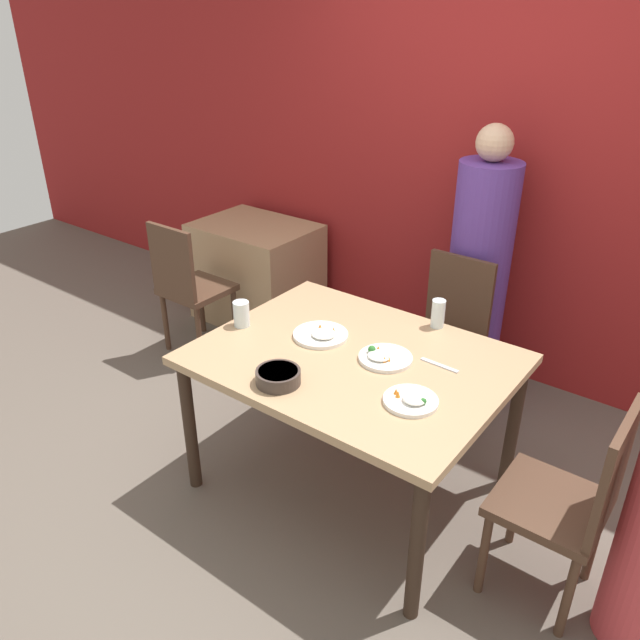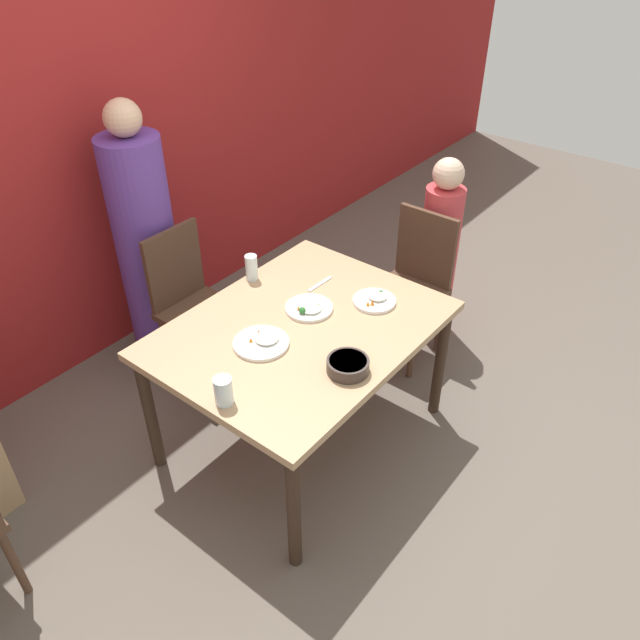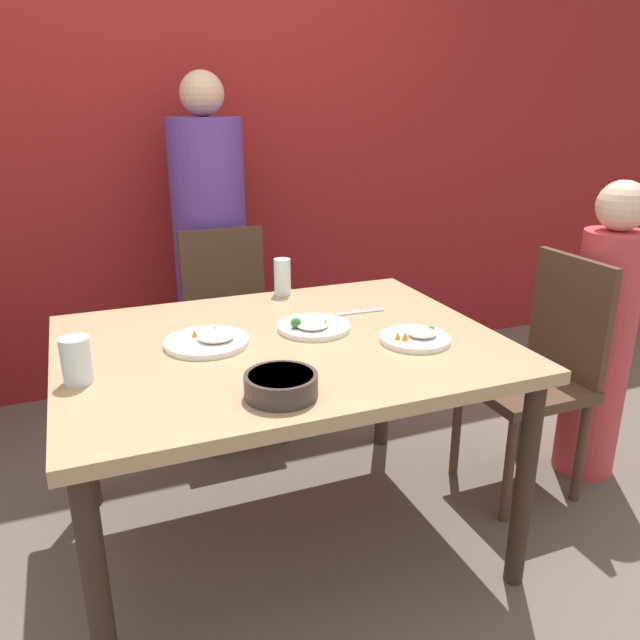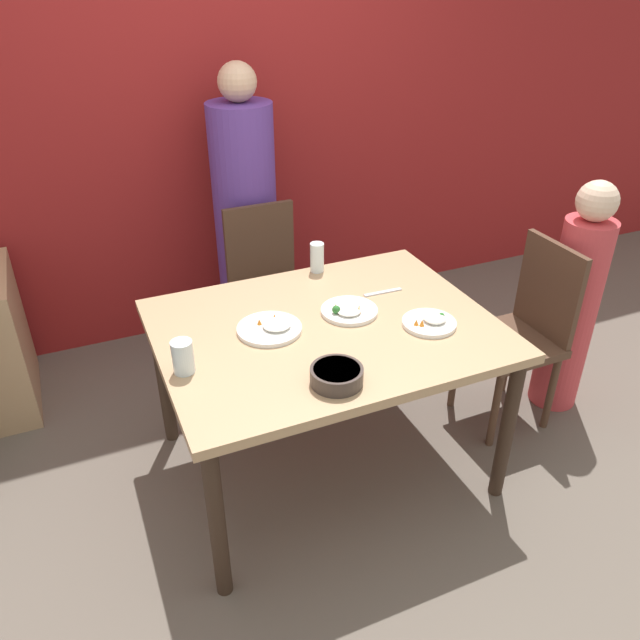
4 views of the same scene
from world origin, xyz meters
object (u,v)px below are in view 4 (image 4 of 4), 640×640
at_px(chair_child_spot, 523,329).
at_px(glass_water_tall, 183,357).
at_px(chair_adult_spot, 268,287).
at_px(plate_rice_adult, 271,328).
at_px(person_adult, 246,224).
at_px(bowl_curry, 337,375).
at_px(person_child, 573,306).

distance_m(chair_child_spot, glass_water_tall, 1.64).
height_order(chair_adult_spot, plate_rice_adult, chair_adult_spot).
xyz_separation_m(chair_child_spot, person_adult, (-0.97, 1.24, 0.23)).
height_order(bowl_curry, plate_rice_adult, bowl_curry).
bearing_deg(plate_rice_adult, person_child, -3.16).
distance_m(chair_adult_spot, plate_rice_adult, 0.89).
relative_size(bowl_curry, glass_water_tall, 1.49).
relative_size(person_adult, glass_water_tall, 12.64).
distance_m(person_child, bowl_curry, 1.48).
xyz_separation_m(person_adult, glass_water_tall, (-0.64, -1.29, 0.08)).
distance_m(chair_child_spot, bowl_curry, 1.22).
xyz_separation_m(bowl_curry, plate_rice_adult, (-0.09, 0.42, -0.02)).
bearing_deg(person_child, glass_water_tall, -178.35).
relative_size(person_adult, plate_rice_adult, 6.12).
relative_size(person_adult, person_child, 1.34).
height_order(bowl_curry, glass_water_tall, glass_water_tall).
relative_size(chair_child_spot, glass_water_tall, 7.33).
bearing_deg(plate_rice_adult, chair_adult_spot, 71.90).
relative_size(chair_child_spot, person_child, 0.77).
height_order(person_adult, bowl_curry, person_adult).
bearing_deg(bowl_curry, plate_rice_adult, 102.72).
xyz_separation_m(person_child, glass_water_tall, (-1.90, -0.05, 0.25)).
bearing_deg(chair_adult_spot, person_child, -35.57).
xyz_separation_m(person_child, plate_rice_adult, (-1.52, 0.08, 0.20)).
bearing_deg(bowl_curry, person_adult, 83.80).
distance_m(bowl_curry, glass_water_tall, 0.55).
distance_m(chair_child_spot, person_adult, 1.59).
height_order(person_child, glass_water_tall, person_child).
height_order(person_adult, plate_rice_adult, person_adult).
xyz_separation_m(chair_adult_spot, person_child, (1.25, -0.90, 0.06)).
height_order(chair_adult_spot, bowl_curry, chair_adult_spot).
relative_size(chair_adult_spot, person_adult, 0.58).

